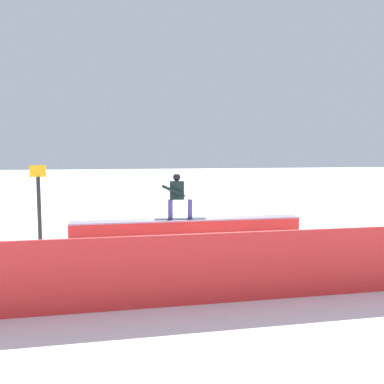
# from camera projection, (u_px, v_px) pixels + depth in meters

# --- Properties ---
(ground_plane) EXTENTS (120.00, 120.00, 0.00)m
(ground_plane) POSITION_uv_depth(u_px,v_px,m) (188.00, 240.00, 11.58)
(ground_plane) COLOR white
(grind_box) EXTENTS (6.74, 0.78, 0.63)m
(grind_box) POSITION_uv_depth(u_px,v_px,m) (188.00, 230.00, 11.56)
(grind_box) COLOR red
(grind_box) RESTS_ON ground_plane
(snowboarder) EXTENTS (1.49, 0.43, 1.33)m
(snowboarder) POSITION_uv_depth(u_px,v_px,m) (178.00, 195.00, 11.40)
(snowboarder) COLOR black
(snowboarder) RESTS_ON grind_box
(safety_fence) EXTENTS (11.26, 0.42, 1.19)m
(safety_fence) POSITION_uv_depth(u_px,v_px,m) (251.00, 266.00, 6.71)
(safety_fence) COLOR red
(safety_fence) RESTS_ON ground_plane
(trail_marker) EXTENTS (0.40, 0.10, 2.23)m
(trail_marker) POSITION_uv_depth(u_px,v_px,m) (39.00, 206.00, 10.11)
(trail_marker) COLOR #262628
(trail_marker) RESTS_ON ground_plane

